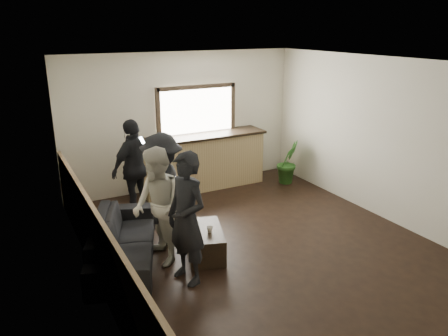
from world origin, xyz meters
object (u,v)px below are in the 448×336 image
cup_b (210,229)px  person_a (187,219)px  cup_a (193,222)px  potted_plant (288,162)px  person_c (163,189)px  person_b (158,207)px  bar_counter (202,158)px  sofa (124,240)px  coffee_table (205,242)px  person_d (135,168)px

cup_b → person_a: 0.80m
cup_a → person_a: 0.95m
potted_plant → person_c: size_ratio=0.53×
person_a → person_b: size_ratio=1.05×
cup_b → potted_plant: 3.62m
bar_counter → cup_a: (-1.29, -2.39, -0.19)m
sofa → coffee_table: sofa is taller
cup_a → person_a: (-0.41, -0.73, 0.45)m
coffee_table → person_c: (-0.39, 0.68, 0.68)m
potted_plant → cup_a: bearing=-149.5°
bar_counter → cup_a: 2.72m
person_b → person_d: 1.83m
bar_counter → person_b: bar_counter is taller
person_a → potted_plant: bearing=110.0°
potted_plant → person_b: (-3.62, -1.89, 0.38)m
sofa → person_c: (0.72, 0.27, 0.57)m
coffee_table → person_d: 2.11m
sofa → person_b: bearing=-101.9°
cup_a → cup_b: bearing=-69.7°
sofa → person_c: 0.96m
cup_b → person_c: bearing=117.7°
bar_counter → person_a: bearing=-118.4°
person_a → cup_b: bearing=111.5°
coffee_table → cup_b: 0.27m
coffee_table → person_b: (-0.66, 0.13, 0.65)m
coffee_table → person_b: person_b is taller
sofa → coffee_table: bearing=-90.1°
sofa → coffee_table: (1.11, -0.42, -0.11)m
person_d → cup_b: bearing=75.7°
bar_counter → coffee_table: bar_counter is taller
cup_b → coffee_table: bearing=105.5°
bar_counter → person_a: bar_counter is taller
bar_counter → sofa: (-2.30, -2.20, -0.33)m
cup_b → person_b: person_b is taller
potted_plant → sofa: bearing=-158.5°
coffee_table → potted_plant: size_ratio=0.97×
person_a → sofa: bearing=-162.8°
bar_counter → potted_plant: size_ratio=2.88×
sofa → bar_counter: bearing=-26.0°
sofa → person_d: person_d is taller
coffee_table → person_d: size_ratio=0.52×
cup_a → person_c: bearing=122.4°
bar_counter → person_c: bar_counter is taller
sofa → coffee_table: size_ratio=2.38×
bar_counter → coffee_table: (-1.19, -2.61, -0.44)m
cup_a → potted_plant: bearing=30.5°
person_d → coffee_table: bearing=75.5°
person_a → person_c: 1.20m
coffee_table → person_b: size_ratio=0.53×
bar_counter → person_d: size_ratio=1.54×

